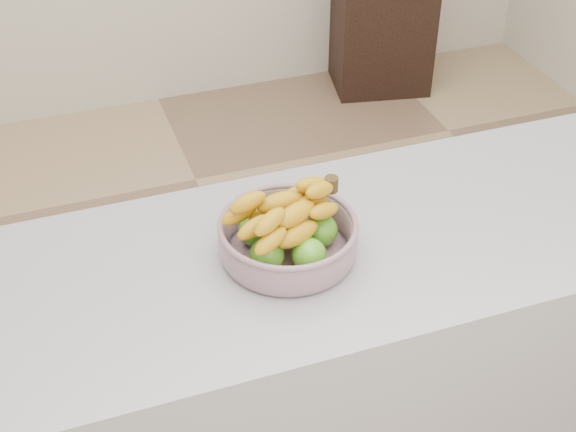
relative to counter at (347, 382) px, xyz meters
The scene contains 4 objects.
ground 0.60m from the counter, 90.00° to the left, with size 4.00×4.00×0.00m, color tan.
counter is the anchor object (origin of this frame).
cabinet 2.45m from the counter, 62.90° to the left, with size 0.46×0.37×0.83m, color black.
fruit_bowl 0.52m from the counter, behind, with size 0.29×0.29×0.15m.
Camera 1 is at (-0.58, -1.61, 1.96)m, focal length 50.00 mm.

